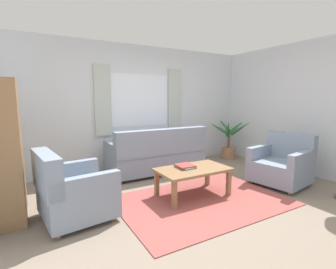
% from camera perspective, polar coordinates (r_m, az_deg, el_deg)
% --- Properties ---
extents(ground_plane, '(6.24, 6.24, 0.00)m').
position_cam_1_polar(ground_plane, '(3.78, 7.89, -15.00)').
color(ground_plane, gray).
extents(wall_back, '(5.32, 0.12, 2.60)m').
position_cam_1_polar(wall_back, '(5.44, -6.58, 6.27)').
color(wall_back, silver).
rests_on(wall_back, ground_plane).
extents(wall_right, '(0.12, 4.40, 2.60)m').
position_cam_1_polar(wall_right, '(5.53, 30.70, 5.19)').
color(wall_right, silver).
rests_on(wall_right, ground_plane).
extents(window_with_curtains, '(1.98, 0.07, 1.40)m').
position_cam_1_polar(window_with_curtains, '(5.36, -6.25, 7.85)').
color(window_with_curtains, white).
extents(area_rug, '(2.40, 1.68, 0.01)m').
position_cam_1_polar(area_rug, '(3.78, 7.89, -14.91)').
color(area_rug, '#9E4C47').
rests_on(area_rug, ground_plane).
extents(couch, '(1.90, 0.82, 0.92)m').
position_cam_1_polar(couch, '(4.96, -2.49, -4.76)').
color(couch, gray).
rests_on(couch, ground_plane).
extents(armchair_left, '(0.92, 0.94, 0.88)m').
position_cam_1_polar(armchair_left, '(3.33, -21.35, -12.25)').
color(armchair_left, gray).
rests_on(armchair_left, ground_plane).
extents(armchair_right, '(0.94, 0.96, 0.88)m').
position_cam_1_polar(armchair_right, '(4.77, 24.80, -6.24)').
color(armchair_right, gray).
rests_on(armchair_right, ground_plane).
extents(coffee_table, '(1.10, 0.64, 0.44)m').
position_cam_1_polar(coffee_table, '(3.82, 5.80, -8.60)').
color(coffee_table, olive).
rests_on(coffee_table, ground_plane).
extents(book_stack_on_table, '(0.26, 0.33, 0.04)m').
position_cam_1_polar(book_stack_on_table, '(3.83, 3.98, -7.31)').
color(book_stack_on_table, '#5B8E93').
rests_on(book_stack_on_table, coffee_table).
extents(potted_plant, '(1.03, 1.19, 1.03)m').
position_cam_1_polar(potted_plant, '(6.28, 13.91, -1.26)').
color(potted_plant, '#9E6B4C').
rests_on(potted_plant, ground_plane).
extents(bookshelf, '(0.30, 0.94, 1.72)m').
position_cam_1_polar(bookshelf, '(3.64, -32.60, -2.44)').
color(bookshelf, olive).
rests_on(bookshelf, ground_plane).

